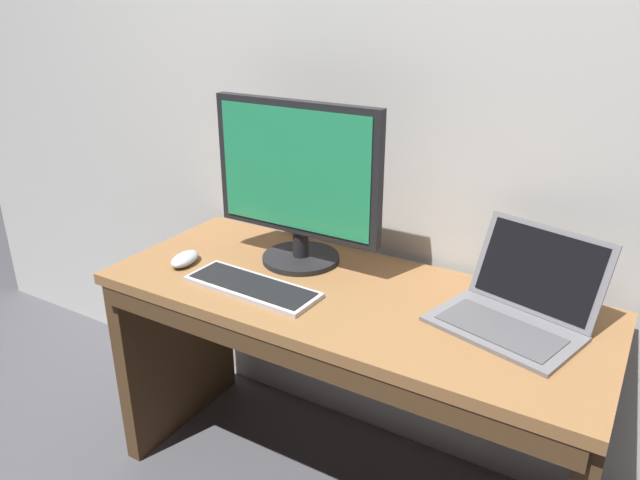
{
  "coord_description": "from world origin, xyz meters",
  "views": [
    {
      "loc": [
        0.71,
        -1.34,
        1.51
      ],
      "look_at": [
        -0.09,
        0.0,
        0.85
      ],
      "focal_mm": 33.93,
      "sensor_mm": 36.0,
      "label": 1
    }
  ],
  "objects_px": {
    "laptop_space_gray": "(517,306)",
    "wired_keyboard": "(252,287)",
    "external_monitor": "(297,181)",
    "computer_mouse": "(185,259)"
  },
  "relations": [
    {
      "from": "laptop_space_gray",
      "to": "wired_keyboard",
      "type": "xyz_separation_m",
      "value": [
        -0.69,
        -0.19,
        -0.04
      ]
    },
    {
      "from": "laptop_space_gray",
      "to": "computer_mouse",
      "type": "height_order",
      "value": "laptop_space_gray"
    },
    {
      "from": "laptop_space_gray",
      "to": "computer_mouse",
      "type": "bearing_deg",
      "value": -170.46
    },
    {
      "from": "wired_keyboard",
      "to": "computer_mouse",
      "type": "relative_size",
      "value": 3.39
    },
    {
      "from": "wired_keyboard",
      "to": "computer_mouse",
      "type": "xyz_separation_m",
      "value": [
        -0.28,
        0.03,
        0.01
      ]
    },
    {
      "from": "wired_keyboard",
      "to": "laptop_space_gray",
      "type": "bearing_deg",
      "value": 15.67
    },
    {
      "from": "external_monitor",
      "to": "wired_keyboard",
      "type": "bearing_deg",
      "value": -93.41
    },
    {
      "from": "external_monitor",
      "to": "computer_mouse",
      "type": "relative_size",
      "value": 4.55
    },
    {
      "from": "laptop_space_gray",
      "to": "external_monitor",
      "type": "relative_size",
      "value": 0.76
    },
    {
      "from": "laptop_space_gray",
      "to": "computer_mouse",
      "type": "relative_size",
      "value": 3.48
    }
  ]
}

